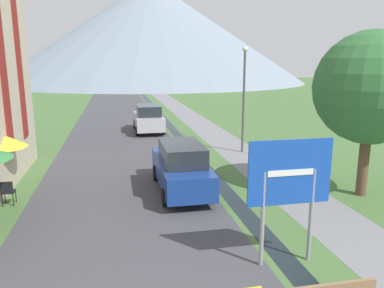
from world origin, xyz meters
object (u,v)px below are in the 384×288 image
parked_car_near (181,167)px  tree_by_path (371,88)px  road_sign (289,183)px  streetlamp (244,91)px  cafe_chair_far_left (8,191)px  parked_car_far (148,118)px

parked_car_near → tree_by_path: size_ratio=0.80×
road_sign → streetlamp: 11.16m
cafe_chair_far_left → streetlamp: size_ratio=0.16×
parked_car_far → streetlamp: (4.30, -6.81, 2.27)m
parked_car_far → cafe_chair_far_left: parked_car_far is taller
cafe_chair_far_left → streetlamp: (10.04, 5.59, 2.67)m
road_sign → tree_by_path: (4.68, 3.76, 1.81)m
parked_car_far → streetlamp: bearing=-57.7°
parked_car_near → cafe_chair_far_left: parked_car_near is taller
streetlamp → road_sign: bearing=-103.9°
parked_car_far → cafe_chair_far_left: 13.66m
road_sign → tree_by_path: 6.27m
road_sign → tree_by_path: bearing=38.8°
tree_by_path → road_sign: bearing=-141.2°
road_sign → streetlamp: size_ratio=0.55×
parked_car_far → tree_by_path: (6.32, -13.82, 2.88)m
streetlamp → tree_by_path: bearing=-73.9°
road_sign → cafe_chair_far_left: (-7.38, 5.19, -1.47)m
cafe_chair_far_left → parked_car_near: bearing=2.8°
road_sign → parked_car_far: bearing=95.4°
parked_car_near → cafe_chair_far_left: (-5.85, -0.28, -0.40)m
streetlamp → cafe_chair_far_left: bearing=-150.9°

